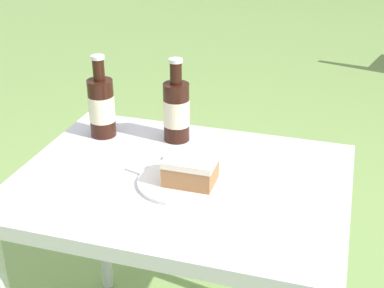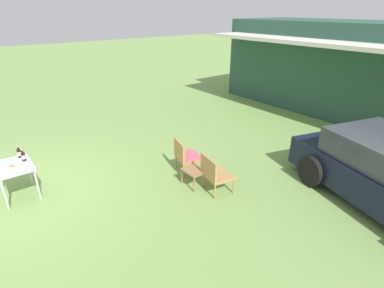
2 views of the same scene
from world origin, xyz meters
name	(u,v)px [view 1 (image 1 of 2)]	position (x,y,z in m)	size (l,w,h in m)	color
patio_table	(181,202)	(0.00, 0.00, 0.62)	(0.86, 0.64, 0.70)	silver
cake_on_plate	(187,174)	(0.02, -0.03, 0.73)	(0.22, 0.22, 0.08)	white
cola_bottle_near	(176,110)	(-0.08, 0.21, 0.79)	(0.08, 0.08, 0.25)	black
cola_bottle_far	(102,106)	(-0.30, 0.18, 0.79)	(0.08, 0.08, 0.25)	black
fork	(153,177)	(-0.07, -0.03, 0.70)	(0.18, 0.06, 0.01)	silver
loose_bottle_cap	(168,158)	(-0.06, 0.09, 0.70)	(0.03, 0.03, 0.01)	silver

